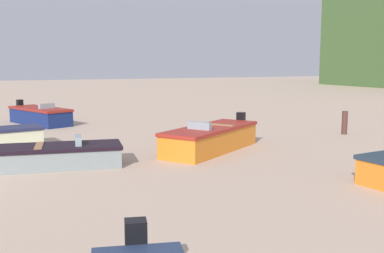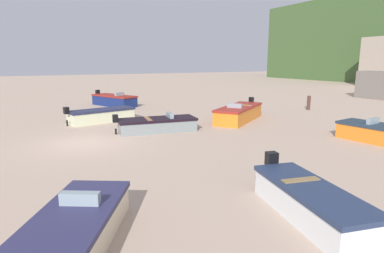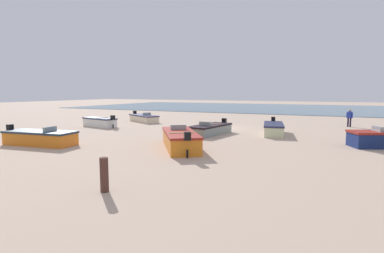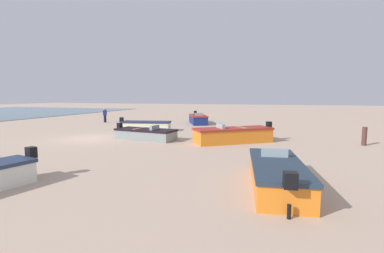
{
  "view_description": "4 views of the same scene",
  "coord_description": "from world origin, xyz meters",
  "px_view_note": "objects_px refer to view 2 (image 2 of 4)",
  "views": [
    {
      "loc": [
        14.58,
        2.11,
        3.41
      ],
      "look_at": [
        -3.48,
        9.93,
        0.67
      ],
      "focal_mm": 43.08,
      "sensor_mm": 36.0,
      "label": 1
    },
    {
      "loc": [
        15.3,
        -2.47,
        3.79
      ],
      "look_at": [
        4.1,
        3.48,
        1.19
      ],
      "focal_mm": 29.83,
      "sensor_mm": 36.0,
      "label": 2
    },
    {
      "loc": [
        -8.99,
        24.75,
        3.18
      ],
      "look_at": [
        -0.28,
        6.07,
        0.8
      ],
      "focal_mm": 28.25,
      "sensor_mm": 36.0,
      "label": 3
    },
    {
      "loc": [
        15.83,
        12.21,
        2.96
      ],
      "look_at": [
        1.62,
        7.92,
        1.28
      ],
      "focal_mm": 25.33,
      "sensor_mm": 36.0,
      "label": 4
    }
  ],
  "objects_px": {
    "boat_orange_0": "(239,113)",
    "boat_navy_2": "(114,100)",
    "boat_cream_3": "(67,238)",
    "mooring_post_near_water": "(309,103)",
    "boat_grey_5": "(157,125)",
    "boat_cream_4": "(101,115)",
    "boat_white_6": "(309,202)"
  },
  "relations": [
    {
      "from": "boat_cream_3",
      "to": "mooring_post_near_water",
      "type": "bearing_deg",
      "value": 61.18
    },
    {
      "from": "boat_navy_2",
      "to": "boat_grey_5",
      "type": "height_order",
      "value": "boat_navy_2"
    },
    {
      "from": "boat_orange_0",
      "to": "boat_navy_2",
      "type": "xyz_separation_m",
      "value": [
        -10.81,
        -5.33,
        -0.01
      ]
    },
    {
      "from": "boat_grey_5",
      "to": "boat_orange_0",
      "type": "bearing_deg",
      "value": 103.76
    },
    {
      "from": "boat_navy_2",
      "to": "boat_cream_4",
      "type": "relative_size",
      "value": 1.06
    },
    {
      "from": "boat_navy_2",
      "to": "boat_grey_5",
      "type": "bearing_deg",
      "value": 64.0
    },
    {
      "from": "boat_navy_2",
      "to": "mooring_post_near_water",
      "type": "relative_size",
      "value": 4.22
    },
    {
      "from": "boat_orange_0",
      "to": "boat_cream_4",
      "type": "bearing_deg",
      "value": 30.02
    },
    {
      "from": "boat_orange_0",
      "to": "boat_navy_2",
      "type": "relative_size",
      "value": 1.08
    },
    {
      "from": "boat_orange_0",
      "to": "boat_grey_5",
      "type": "bearing_deg",
      "value": 60.31
    },
    {
      "from": "boat_white_6",
      "to": "boat_cream_3",
      "type": "bearing_deg",
      "value": 1.53
    },
    {
      "from": "boat_white_6",
      "to": "boat_navy_2",
      "type": "bearing_deg",
      "value": -79.43
    },
    {
      "from": "boat_navy_2",
      "to": "boat_cream_3",
      "type": "bearing_deg",
      "value": 50.03
    },
    {
      "from": "boat_white_6",
      "to": "mooring_post_near_water",
      "type": "relative_size",
      "value": 3.59
    },
    {
      "from": "mooring_post_near_water",
      "to": "boat_grey_5",
      "type": "bearing_deg",
      "value": -82.61
    },
    {
      "from": "boat_cream_3",
      "to": "boat_cream_4",
      "type": "xyz_separation_m",
      "value": [
        -14.17,
        3.78,
        0.03
      ]
    },
    {
      "from": "boat_cream_4",
      "to": "boat_grey_5",
      "type": "relative_size",
      "value": 0.97
    },
    {
      "from": "boat_navy_2",
      "to": "boat_cream_3",
      "type": "relative_size",
      "value": 1.05
    },
    {
      "from": "boat_cream_3",
      "to": "boat_orange_0",
      "type": "bearing_deg",
      "value": 71.76
    },
    {
      "from": "boat_cream_4",
      "to": "mooring_post_near_water",
      "type": "xyz_separation_m",
      "value": [
        2.52,
        15.66,
        0.14
      ]
    },
    {
      "from": "boat_white_6",
      "to": "boat_orange_0",
      "type": "bearing_deg",
      "value": -105.66
    },
    {
      "from": "boat_cream_4",
      "to": "boat_white_6",
      "type": "xyz_separation_m",
      "value": [
        15.28,
        1.67,
        0.01
      ]
    },
    {
      "from": "boat_orange_0",
      "to": "boat_navy_2",
      "type": "bearing_deg",
      "value": -8.43
    },
    {
      "from": "boat_cream_4",
      "to": "boat_navy_2",
      "type": "bearing_deg",
      "value": 148.56
    },
    {
      "from": "boat_cream_4",
      "to": "mooring_post_near_water",
      "type": "relative_size",
      "value": 4.0
    },
    {
      "from": "boat_grey_5",
      "to": "boat_white_6",
      "type": "height_order",
      "value": "boat_white_6"
    },
    {
      "from": "boat_cream_4",
      "to": "boat_white_6",
      "type": "height_order",
      "value": "boat_white_6"
    },
    {
      "from": "boat_cream_3",
      "to": "boat_white_6",
      "type": "distance_m",
      "value": 5.56
    },
    {
      "from": "boat_orange_0",
      "to": "boat_navy_2",
      "type": "height_order",
      "value": "boat_orange_0"
    },
    {
      "from": "boat_orange_0",
      "to": "boat_grey_5",
      "type": "distance_m",
      "value": 5.92
    },
    {
      "from": "boat_white_6",
      "to": "boat_cream_4",
      "type": "bearing_deg",
      "value": -70.72
    },
    {
      "from": "boat_cream_4",
      "to": "mooring_post_near_water",
      "type": "bearing_deg",
      "value": 69.94
    }
  ]
}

